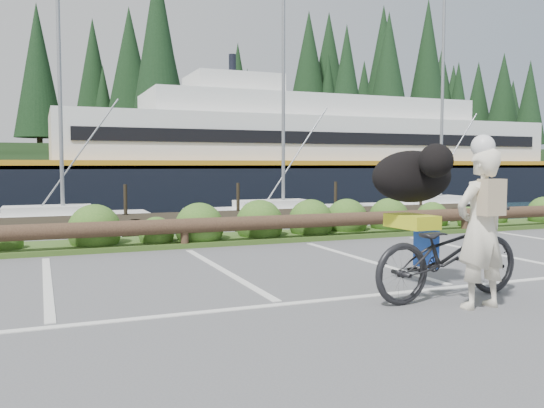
# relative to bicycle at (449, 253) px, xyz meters

# --- Properties ---
(ground) EXTENTS (72.00, 72.00, 0.00)m
(ground) POSITION_rel_bicycle_xyz_m (-2.05, 0.89, -0.58)
(ground) COLOR #515254
(harbor_backdrop) EXTENTS (170.00, 160.00, 30.00)m
(harbor_backdrop) POSITION_rel_bicycle_xyz_m (-1.65, 79.31, -0.58)
(harbor_backdrop) COLOR #172F38
(harbor_backdrop) RESTS_ON ground
(vegetation_strip) EXTENTS (34.00, 1.60, 0.10)m
(vegetation_strip) POSITION_rel_bicycle_xyz_m (-2.05, 6.19, -0.53)
(vegetation_strip) COLOR #3D5B21
(vegetation_strip) RESTS_ON ground
(log_rail) EXTENTS (32.00, 0.30, 0.60)m
(log_rail) POSITION_rel_bicycle_xyz_m (-2.05, 5.49, -0.58)
(log_rail) COLOR #443021
(log_rail) RESTS_ON ground
(bicycle) EXTENTS (2.27, 0.92, 1.17)m
(bicycle) POSITION_rel_bicycle_xyz_m (0.00, 0.00, 0.00)
(bicycle) COLOR black
(bicycle) RESTS_ON ground
(cyclist) EXTENTS (0.71, 0.49, 1.87)m
(cyclist) POSITION_rel_bicycle_xyz_m (0.03, -0.52, 0.35)
(cyclist) COLOR #EDE3C8
(cyclist) RESTS_ON ground
(dog) EXTENTS (0.67, 1.25, 0.70)m
(dog) POSITION_rel_bicycle_xyz_m (-0.05, 0.71, 0.94)
(dog) COLOR black
(dog) RESTS_ON bicycle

